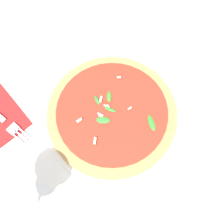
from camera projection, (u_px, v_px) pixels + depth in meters
ground_plane at (130, 123)px, 0.60m from camera, size 6.00×6.00×0.00m
pizza_arugula_main at (112, 114)px, 0.59m from camera, size 0.31×0.31×0.05m
wine_glass at (18, 200)px, 0.43m from camera, size 0.09×0.09×0.16m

